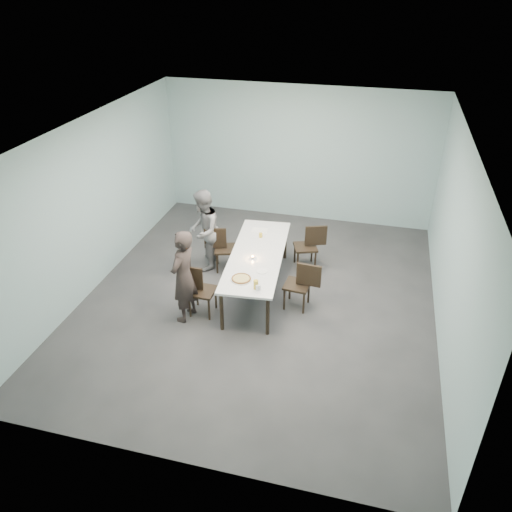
% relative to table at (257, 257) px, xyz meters
% --- Properties ---
extents(ground, '(7.00, 7.00, 0.00)m').
position_rel_table_xyz_m(ground, '(0.11, -0.27, -0.69)').
color(ground, '#333335').
rests_on(ground, ground).
extents(room_shell, '(6.02, 7.02, 3.01)m').
position_rel_table_xyz_m(room_shell, '(0.11, -0.27, 1.33)').
color(room_shell, '#91B2B6').
rests_on(room_shell, ground).
extents(table, '(1.13, 2.67, 0.75)m').
position_rel_table_xyz_m(table, '(0.00, 0.00, 0.00)').
color(table, white).
rests_on(table, ground).
extents(chair_near_left, '(0.61, 0.43, 0.87)m').
position_rel_table_xyz_m(chair_near_left, '(-0.79, -0.89, -0.19)').
color(chair_near_left, black).
rests_on(chair_near_left, ground).
extents(chair_far_left, '(0.65, 0.53, 0.87)m').
position_rel_table_xyz_m(chair_far_left, '(-0.84, 0.55, -0.19)').
color(chair_far_left, black).
rests_on(chair_far_left, ground).
extents(chair_near_right, '(0.63, 0.46, 0.87)m').
position_rel_table_xyz_m(chair_near_right, '(0.86, -0.32, -0.19)').
color(chair_near_right, black).
rests_on(chair_near_right, ground).
extents(chair_far_right, '(0.65, 0.54, 0.87)m').
position_rel_table_xyz_m(chair_far_right, '(0.78, 1.05, -0.19)').
color(chair_far_right, black).
rests_on(chair_far_right, ground).
extents(diner_near, '(0.48, 0.65, 1.61)m').
position_rel_table_xyz_m(diner_near, '(-0.94, -1.08, 0.11)').
color(diner_near, black).
rests_on(diner_near, ground).
extents(diner_far, '(0.71, 0.85, 1.59)m').
position_rel_table_xyz_m(diner_far, '(-1.18, 0.53, 0.10)').
color(diner_far, slate).
rests_on(diner_far, ground).
extents(pizza, '(0.34, 0.34, 0.04)m').
position_rel_table_xyz_m(pizza, '(-0.04, -0.86, 0.08)').
color(pizza, white).
rests_on(pizza, table).
extents(side_plate, '(0.18, 0.18, 0.01)m').
position_rel_table_xyz_m(side_plate, '(0.22, -0.53, 0.06)').
color(side_plate, white).
rests_on(side_plate, table).
extents(beer_glass, '(0.08, 0.08, 0.15)m').
position_rel_table_xyz_m(beer_glass, '(0.25, -1.05, 0.13)').
color(beer_glass, gold).
rests_on(beer_glass, table).
extents(water_tumbler, '(0.08, 0.08, 0.09)m').
position_rel_table_xyz_m(water_tumbler, '(0.29, -1.07, 0.10)').
color(water_tumbler, silver).
rests_on(water_tumbler, table).
extents(tealight, '(0.06, 0.06, 0.05)m').
position_rel_table_xyz_m(tealight, '(-0.03, -0.18, 0.08)').
color(tealight, silver).
rests_on(tealight, table).
extents(amber_tumbler, '(0.07, 0.07, 0.08)m').
position_rel_table_xyz_m(amber_tumbler, '(-0.09, 0.62, 0.10)').
color(amber_tumbler, gold).
rests_on(amber_tumbler, table).
extents(menu, '(0.32, 0.25, 0.01)m').
position_rel_table_xyz_m(menu, '(-0.18, 0.88, 0.06)').
color(menu, silver).
rests_on(menu, table).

